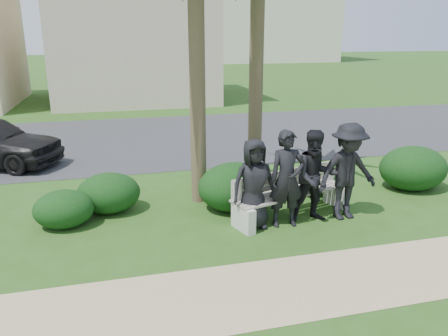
{
  "coord_description": "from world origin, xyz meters",
  "views": [
    {
      "loc": [
        -2.34,
        -6.78,
        3.39
      ],
      "look_at": [
        -0.33,
        1.0,
        0.94
      ],
      "focal_mm": 35.0,
      "sensor_mm": 36.0,
      "label": 1
    }
  ],
  "objects_px": {
    "man_b": "(287,179)",
    "man_c": "(315,177)",
    "park_bench": "(292,197)",
    "man_a": "(254,184)",
    "man_d": "(347,172)"
  },
  "relations": [
    {
      "from": "man_b",
      "to": "man_c",
      "type": "xyz_separation_m",
      "value": [
        0.59,
        0.06,
        -0.02
      ]
    },
    {
      "from": "park_bench",
      "to": "man_b",
      "type": "height_order",
      "value": "man_b"
    },
    {
      "from": "man_a",
      "to": "man_c",
      "type": "bearing_deg",
      "value": -2.09
    },
    {
      "from": "man_b",
      "to": "man_c",
      "type": "relative_size",
      "value": 1.02
    },
    {
      "from": "park_bench",
      "to": "man_c",
      "type": "xyz_separation_m",
      "value": [
        0.3,
        -0.3,
        0.49
      ]
    },
    {
      "from": "man_d",
      "to": "park_bench",
      "type": "bearing_deg",
      "value": 155.92
    },
    {
      "from": "man_b",
      "to": "man_c",
      "type": "distance_m",
      "value": 0.59
    },
    {
      "from": "man_b",
      "to": "man_d",
      "type": "relative_size",
      "value": 0.96
    },
    {
      "from": "park_bench",
      "to": "man_b",
      "type": "bearing_deg",
      "value": -145.34
    },
    {
      "from": "park_bench",
      "to": "man_b",
      "type": "distance_m",
      "value": 0.69
    },
    {
      "from": "park_bench",
      "to": "man_c",
      "type": "relative_size",
      "value": 1.5
    },
    {
      "from": "man_a",
      "to": "man_d",
      "type": "relative_size",
      "value": 0.89
    },
    {
      "from": "man_d",
      "to": "man_b",
      "type": "bearing_deg",
      "value": 176.84
    },
    {
      "from": "man_c",
      "to": "man_d",
      "type": "height_order",
      "value": "man_d"
    },
    {
      "from": "man_c",
      "to": "man_d",
      "type": "distance_m",
      "value": 0.64
    }
  ]
}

